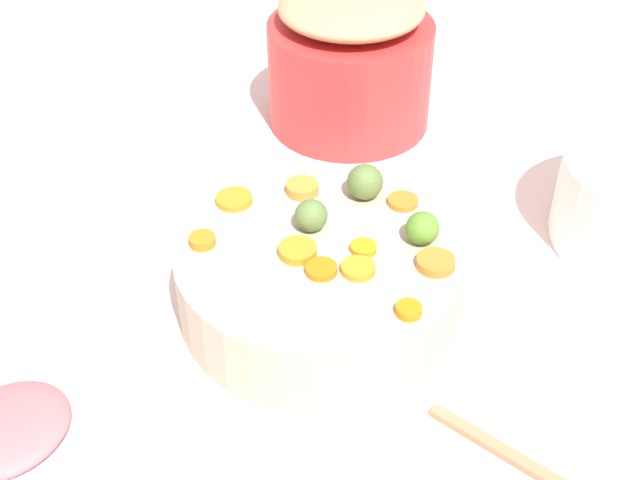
{
  "coord_description": "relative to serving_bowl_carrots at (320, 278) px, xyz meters",
  "views": [
    {
      "loc": [
        0.59,
        -0.32,
        0.63
      ],
      "look_at": [
        0.03,
        0.02,
        0.11
      ],
      "focal_mm": 47.0,
      "sensor_mm": 36.0,
      "label": 1
    }
  ],
  "objects": [
    {
      "name": "carrot_slice_5",
      "position": [
        -0.02,
        0.11,
        0.04
      ],
      "size": [
        0.04,
        0.04,
        0.01
      ],
      "primitive_type": "cylinder",
      "rotation": [
        0.0,
        0.0,
        1.85
      ],
      "color": "orange",
      "rests_on": "serving_bowl_carrots"
    },
    {
      "name": "carrot_slice_0",
      "position": [
        -0.0,
        -0.02,
        0.04
      ],
      "size": [
        0.05,
        0.05,
        0.01
      ],
      "primitive_type": "cylinder",
      "rotation": [
        0.0,
        0.0,
        5.97
      ],
      "color": "orange",
      "rests_on": "serving_bowl_carrots"
    },
    {
      "name": "carrot_slice_6",
      "position": [
        -0.07,
        -0.1,
        0.04
      ],
      "size": [
        0.04,
        0.04,
        0.01
      ],
      "primitive_type": "cylinder",
      "rotation": [
        0.0,
        0.0,
        2.38
      ],
      "color": "orange",
      "rests_on": "serving_bowl_carrots"
    },
    {
      "name": "carrot_slice_7",
      "position": [
        0.03,
        -0.02,
        0.04
      ],
      "size": [
        0.04,
        0.04,
        0.01
      ],
      "primitive_type": "cylinder",
      "rotation": [
        0.0,
        0.0,
        3.77
      ],
      "color": "orange",
      "rests_on": "serving_bowl_carrots"
    },
    {
      "name": "brussels_sprout_1",
      "position": [
        0.04,
        0.09,
        0.06
      ],
      "size": [
        0.03,
        0.03,
        0.03
      ],
      "primitive_type": "sphere",
      "color": "#55872B",
      "rests_on": "serving_bowl_carrots"
    },
    {
      "name": "tabletop",
      "position": [
        -0.03,
        -0.02,
        -0.05
      ],
      "size": [
        2.4,
        2.4,
        0.02
      ],
      "primitive_type": "cube",
      "color": "silver",
      "rests_on": "ground"
    },
    {
      "name": "brussels_sprout_0",
      "position": [
        -0.03,
        0.01,
        0.06
      ],
      "size": [
        0.03,
        0.03,
        0.03
      ],
      "primitive_type": "sphere",
      "color": "#57743B",
      "rests_on": "serving_bowl_carrots"
    },
    {
      "name": "stuffing_mound",
      "position": [
        -0.31,
        0.23,
        0.13
      ],
      "size": [
        0.19,
        0.19,
        0.05
      ],
      "primitive_type": "ellipsoid",
      "color": "tan",
      "rests_on": "metal_pot"
    },
    {
      "name": "brussels_sprout_2",
      "position": [
        -0.05,
        0.09,
        0.06
      ],
      "size": [
        0.04,
        0.04,
        0.04
      ],
      "primitive_type": "sphere",
      "color": "#577036",
      "rests_on": "serving_bowl_carrots"
    },
    {
      "name": "metal_pot",
      "position": [
        -0.31,
        0.23,
        0.03
      ],
      "size": [
        0.22,
        0.22,
        0.14
      ],
      "primitive_type": "cylinder",
      "color": "red",
      "rests_on": "tabletop"
    },
    {
      "name": "ham_slice_main",
      "position": [
        0.01,
        -0.33,
        -0.02
      ],
      "size": [
        0.14,
        0.15,
        0.02
      ],
      "primitive_type": "ellipsoid",
      "rotation": [
        0.0,
        0.0,
        5.12
      ],
      "color": "#BD6368",
      "rests_on": "ham_plate"
    },
    {
      "name": "carrot_slice_9",
      "position": [
        0.05,
        0.01,
        0.04
      ],
      "size": [
        0.05,
        0.05,
        0.01
      ],
      "primitive_type": "cylinder",
      "rotation": [
        0.0,
        0.0,
        5.32
      ],
      "color": "orange",
      "rests_on": "serving_bowl_carrots"
    },
    {
      "name": "carrot_slice_8",
      "position": [
        0.08,
        0.08,
        0.04
      ],
      "size": [
        0.05,
        0.05,
        0.01
      ],
      "primitive_type": "cylinder",
      "rotation": [
        0.0,
        0.0,
        5.69
      ],
      "color": "orange",
      "rests_on": "serving_bowl_carrots"
    },
    {
      "name": "carrot_slice_2",
      "position": [
        -0.11,
        -0.04,
        0.04
      ],
      "size": [
        0.06,
        0.06,
        0.01
      ],
      "primitive_type": "cylinder",
      "rotation": [
        0.0,
        0.0,
        5.49
      ],
      "color": "orange",
      "rests_on": "serving_bowl_carrots"
    },
    {
      "name": "carrot_slice_1",
      "position": [
        0.12,
        0.02,
        0.04
      ],
      "size": [
        0.03,
        0.03,
        0.01
      ],
      "primitive_type": "cylinder",
      "rotation": [
        0.0,
        0.0,
        2.09
      ],
      "color": "orange",
      "rests_on": "serving_bowl_carrots"
    },
    {
      "name": "carrot_slice_4",
      "position": [
        -0.09,
        0.03,
        0.05
      ],
      "size": [
        0.04,
        0.04,
        0.01
      ],
      "primitive_type": "cylinder",
      "rotation": [
        0.0,
        0.0,
        3.42
      ],
      "color": "orange",
      "rests_on": "serving_bowl_carrots"
    },
    {
      "name": "serving_bowl_carrots",
      "position": [
        0.0,
        0.0,
        0.0
      ],
      "size": [
        0.29,
        0.29,
        0.08
      ],
      "primitive_type": "cylinder",
      "color": "#B8A78E",
      "rests_on": "tabletop"
    },
    {
      "name": "carrot_slice_3",
      "position": [
        0.03,
        0.03,
        0.04
      ],
      "size": [
        0.03,
        0.03,
        0.01
      ],
      "primitive_type": "cylinder",
      "rotation": [
        0.0,
        0.0,
        0.35
      ],
      "color": "orange",
      "rests_on": "serving_bowl_carrots"
    },
    {
      "name": "ham_plate",
      "position": [
        0.02,
        -0.33,
        -0.03
      ],
      "size": [
        0.23,
        0.23,
        0.01
      ],
      "primitive_type": "cylinder",
      "color": "white",
      "rests_on": "tabletop"
    }
  ]
}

